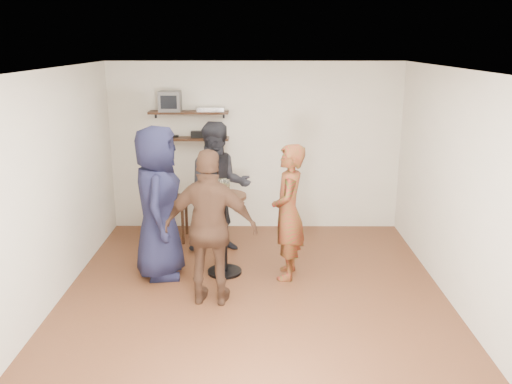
% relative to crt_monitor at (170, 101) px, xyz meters
% --- Properties ---
extents(room, '(4.58, 5.08, 2.68)m').
position_rel_crt_monitor_xyz_m(room, '(1.27, -2.38, -0.72)').
color(room, '#492417').
rests_on(room, ground).
extents(shelf_upper, '(1.20, 0.25, 0.04)m').
position_rel_crt_monitor_xyz_m(shelf_upper, '(0.27, 0.00, -0.17)').
color(shelf_upper, black).
rests_on(shelf_upper, room).
extents(shelf_lower, '(1.20, 0.25, 0.04)m').
position_rel_crt_monitor_xyz_m(shelf_lower, '(0.27, 0.00, -0.57)').
color(shelf_lower, black).
rests_on(shelf_lower, room).
extents(crt_monitor, '(0.32, 0.30, 0.30)m').
position_rel_crt_monitor_xyz_m(crt_monitor, '(0.00, 0.00, 0.00)').
color(crt_monitor, '#59595B').
rests_on(crt_monitor, shelf_upper).
extents(dvd_deck, '(0.40, 0.24, 0.06)m').
position_rel_crt_monitor_xyz_m(dvd_deck, '(0.61, 0.00, -0.12)').
color(dvd_deck, silver).
rests_on(dvd_deck, shelf_upper).
extents(radio, '(0.22, 0.10, 0.10)m').
position_rel_crt_monitor_xyz_m(radio, '(0.41, 0.00, -0.50)').
color(radio, black).
rests_on(radio, shelf_lower).
extents(power_strip, '(0.30, 0.05, 0.03)m').
position_rel_crt_monitor_xyz_m(power_strip, '(-0.05, 0.05, -0.54)').
color(power_strip, black).
rests_on(power_strip, shelf_lower).
extents(side_table, '(0.54, 0.54, 0.64)m').
position_rel_crt_monitor_xyz_m(side_table, '(0.00, -0.46, -1.48)').
color(side_table, black).
rests_on(side_table, room).
extents(vase_lilies, '(0.19, 0.20, 0.99)m').
position_rel_crt_monitor_xyz_m(vase_lilies, '(0.00, -0.46, -1.07)').
color(vase_lilies, silver).
rests_on(vase_lilies, side_table).
extents(drinks_table, '(0.57, 0.57, 1.05)m').
position_rel_crt_monitor_xyz_m(drinks_table, '(0.89, -1.70, -1.35)').
color(drinks_table, black).
rests_on(drinks_table, room).
extents(wine_glass_fl, '(0.07, 0.07, 0.20)m').
position_rel_crt_monitor_xyz_m(wine_glass_fl, '(0.83, -1.72, -0.84)').
color(wine_glass_fl, silver).
rests_on(wine_glass_fl, drinks_table).
extents(wine_glass_fr, '(0.07, 0.07, 0.20)m').
position_rel_crt_monitor_xyz_m(wine_glass_fr, '(0.94, -1.73, -0.84)').
color(wine_glass_fr, silver).
rests_on(wine_glass_fr, drinks_table).
extents(wine_glass_bl, '(0.06, 0.06, 0.18)m').
position_rel_crt_monitor_xyz_m(wine_glass_bl, '(0.86, -1.64, -0.85)').
color(wine_glass_bl, silver).
rests_on(wine_glass_bl, drinks_table).
extents(wine_glass_br, '(0.07, 0.07, 0.20)m').
position_rel_crt_monitor_xyz_m(wine_glass_br, '(0.90, -1.70, -0.83)').
color(wine_glass_br, silver).
rests_on(wine_glass_br, drinks_table).
extents(person_plaid, '(0.48, 0.66, 1.70)m').
position_rel_crt_monitor_xyz_m(person_plaid, '(1.69, -1.80, -1.17)').
color(person_plaid, '#A1121C').
rests_on(person_plaid, room).
extents(person_dark, '(0.98, 0.82, 1.84)m').
position_rel_crt_monitor_xyz_m(person_dark, '(0.77, -0.90, -1.10)').
color(person_dark, black).
rests_on(person_dark, room).
extents(person_navy, '(0.68, 0.98, 1.92)m').
position_rel_crt_monitor_xyz_m(person_navy, '(0.08, -1.77, -1.06)').
color(person_navy, black).
rests_on(person_navy, room).
extents(person_brown, '(1.08, 0.55, 1.78)m').
position_rel_crt_monitor_xyz_m(person_brown, '(0.80, -2.51, -1.13)').
color(person_brown, '#42291C').
rests_on(person_brown, room).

